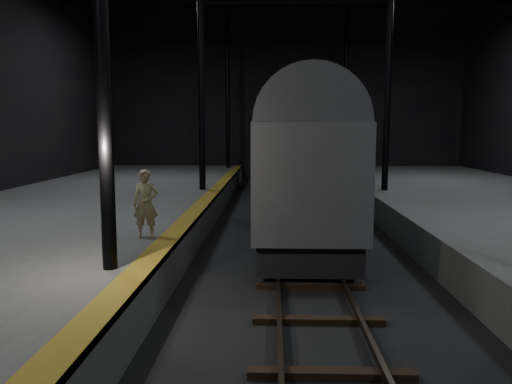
{
  "coord_description": "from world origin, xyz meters",
  "views": [
    {
      "loc": [
        -0.85,
        -12.74,
        3.53
      ],
      "look_at": [
        -1.25,
        -0.7,
        2.0
      ],
      "focal_mm": 35.0,
      "sensor_mm": 36.0,
      "label": 1
    }
  ],
  "objects": [
    {
      "name": "train",
      "position": [
        -0.0,
        6.91,
        2.71
      ],
      "size": [
        2.73,
        18.16,
        4.86
      ],
      "color": "#9EA1A6",
      "rests_on": "ground"
    },
    {
      "name": "tactile_strip",
      "position": [
        -3.25,
        0.0,
        1.0
      ],
      "size": [
        0.5,
        43.8,
        0.01
      ],
      "primitive_type": "cube",
      "color": "olive",
      "rests_on": "platform_left"
    },
    {
      "name": "ground",
      "position": [
        0.0,
        0.0,
        0.0
      ],
      "size": [
        44.0,
        44.0,
        0.0
      ],
      "primitive_type": "plane",
      "color": "black",
      "rests_on": "ground"
    },
    {
      "name": "woman",
      "position": [
        -3.8,
        -1.38,
        1.8
      ],
      "size": [
        0.6,
        0.41,
        1.6
      ],
      "primitive_type": "imported",
      "rotation": [
        0.0,
        0.0,
        0.05
      ],
      "color": "tan",
      "rests_on": "platform_left"
    },
    {
      "name": "platform_left",
      "position": [
        -7.5,
        0.0,
        0.5
      ],
      "size": [
        9.0,
        43.8,
        1.0
      ],
      "primitive_type": "cube",
      "color": "#4B4B49",
      "rests_on": "ground"
    },
    {
      "name": "track",
      "position": [
        0.0,
        0.0,
        0.07
      ],
      "size": [
        2.4,
        43.0,
        0.24
      ],
      "color": "#3F3328",
      "rests_on": "ground"
    }
  ]
}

